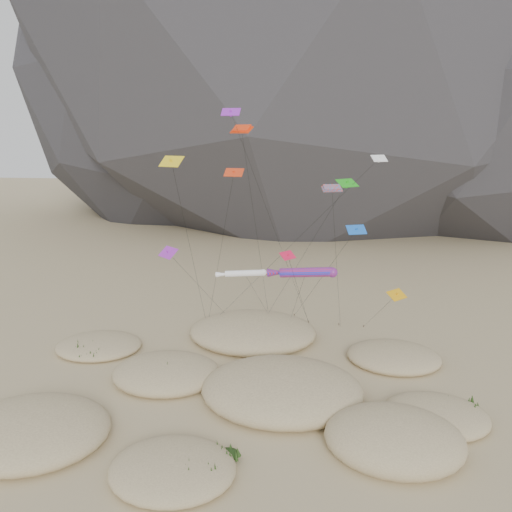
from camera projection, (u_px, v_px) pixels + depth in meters
The scene contains 9 objects.
ground at pixel (257, 412), 46.84m from camera, with size 500.00×500.00×0.00m, color #CCB789.
dunes at pixel (242, 382), 51.08m from camera, with size 47.12×38.47×3.92m.
dune_grass at pixel (260, 383), 50.75m from camera, with size 43.48×30.01×1.43m.
kite_stakes at pixel (289, 323), 68.67m from camera, with size 21.10×6.19×0.30m.
rainbow_tube_kite at pixel (304, 272), 54.37m from camera, with size 7.77×12.45×11.65m.
white_tube_kite at pixel (242, 273), 55.52m from camera, with size 5.75×13.15×10.94m.
orange_parafoil at pixel (242, 131), 57.57m from camera, with size 4.32×7.44×26.56m.
multi_parafoil at pixel (332, 191), 52.10m from camera, with size 3.35×13.12×20.39m.
delta_kites at pixel (278, 208), 53.33m from camera, with size 26.52×21.84×28.16m.
Camera 1 is at (4.86, -41.80, 25.28)m, focal length 35.00 mm.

